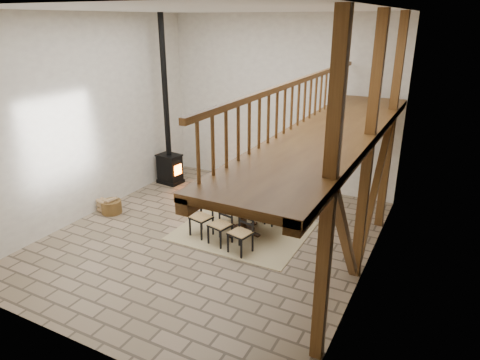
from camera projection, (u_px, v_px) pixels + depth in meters
The scene contains 7 objects.
ground at pixel (212, 237), 10.09m from camera, with size 8.00×8.00×0.00m, color #8C765D.
room_shell at pixel (259, 116), 8.52m from camera, with size 7.02×8.02×5.01m.
rug at pixel (243, 231), 10.36m from camera, with size 3.00×2.50×0.02m, color tan.
dining_table at pixel (243, 216), 10.22m from camera, with size 2.07×2.36×1.18m.
wood_stove at pixel (169, 149), 13.05m from camera, with size 0.77×0.62×5.00m.
log_basket at pixel (112, 206), 11.29m from camera, with size 0.52×0.52×0.43m.
log_stack at pixel (104, 206), 11.32m from camera, with size 0.40×0.33×0.36m.
Camera 1 is at (4.72, -7.65, 4.83)m, focal length 32.00 mm.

